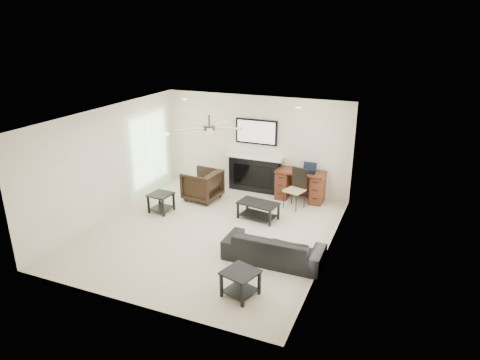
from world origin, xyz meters
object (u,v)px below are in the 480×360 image
(coffee_table, at_px, (258,211))
(armchair, at_px, (202,185))
(sofa, at_px, (274,248))
(desk, at_px, (300,186))
(fireplace_unit, at_px, (255,156))

(coffee_table, bearing_deg, armchair, 170.73)
(sofa, relative_size, armchair, 2.22)
(coffee_table, xyz_separation_m, desk, (0.58, 1.46, 0.18))
(sofa, relative_size, fireplace_unit, 0.98)
(sofa, relative_size, coffee_table, 2.07)
(desk, bearing_deg, sofa, -84.03)
(armchair, distance_m, fireplace_unit, 1.56)
(armchair, relative_size, desk, 0.69)
(armchair, xyz_separation_m, desk, (2.28, 0.91, -0.00))
(sofa, distance_m, coffee_table, 1.84)
(sofa, xyz_separation_m, armchair, (-2.60, 2.15, 0.11))
(fireplace_unit, bearing_deg, sofa, -63.38)
(fireplace_unit, bearing_deg, coffee_table, -66.25)
(coffee_table, bearing_deg, desk, 77.01)
(sofa, bearing_deg, coffee_table, -61.03)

